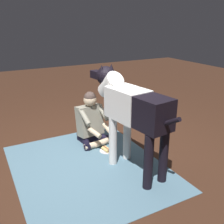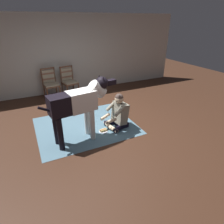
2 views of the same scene
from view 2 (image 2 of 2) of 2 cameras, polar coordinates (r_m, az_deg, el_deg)
The scene contains 8 objects.
ground_plane at distance 4.59m, azimuth -3.41°, elevation -5.28°, with size 15.22×15.22×0.00m, color #3C2317.
back_wall at distance 6.98m, azimuth -13.91°, elevation 16.41°, with size 8.80×0.10×2.60m, color beige.
area_rug at distance 4.78m, azimuth -7.92°, elevation -4.09°, with size 2.34×1.94×0.01m, color slate.
dining_chair_left_of_pair at distance 6.63m, azimuth -18.15°, elevation 8.62°, with size 0.51×0.51×0.98m.
dining_chair_right_of_pair at distance 6.72m, azimuth -12.95°, elevation 9.50°, with size 0.54×0.54×0.98m.
person_sitting_on_floor at distance 4.55m, azimuth 1.89°, elevation -0.49°, with size 0.67×0.57×0.86m.
large_dog at distance 3.89m, azimuth -9.98°, elevation 2.70°, with size 1.68×0.48×1.35m.
hot_dog_on_plate at distance 4.50m, azimuth -2.64°, elevation -5.56°, with size 0.21×0.21×0.06m.
Camera 2 is at (-1.45, -3.65, 2.39)m, focal length 30.34 mm.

